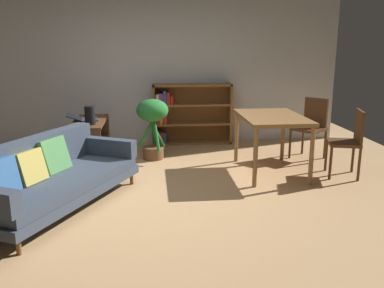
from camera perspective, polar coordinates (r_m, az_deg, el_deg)
The scene contains 11 objects.
ground_plane at distance 4.91m, azimuth -6.46°, elevation -6.95°, with size 8.16×8.16×0.00m, color tan.
back_wall_panel at distance 7.30m, azimuth -6.51°, elevation 10.72°, with size 6.80×0.10×2.70m, color silver.
fabric_couch at distance 4.67m, azimuth -19.30°, elevation -4.19°, with size 1.69×2.23×0.73m.
media_console at distance 6.32m, azimuth -13.88°, elevation 0.37°, with size 0.46×1.14×0.62m.
open_laptop at distance 6.31m, azimuth -14.69°, elevation 3.44°, with size 0.49×0.39×0.10m.
desk_speaker at distance 5.93m, azimuth -13.91°, elevation 3.88°, with size 0.15×0.15×0.26m.
potted_floor_plant at distance 6.23m, azimuth -5.47°, elevation 3.42°, with size 0.48×0.60×0.92m.
dining_table at distance 5.63m, azimuth 10.95°, elevation 3.02°, with size 0.81×1.24×0.79m.
dining_chair_near at distance 6.56m, azimuth 16.16°, elevation 2.59°, with size 0.58×0.58×0.92m.
dining_chair_far at distance 5.78m, azimuth 20.92°, elevation 0.64°, with size 0.49×0.51×0.89m.
bookshelf at distance 7.25m, azimuth -0.63°, elevation 4.21°, with size 1.37×0.30×1.05m.
Camera 1 is at (0.10, -4.59, 1.73)m, focal length 38.60 mm.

